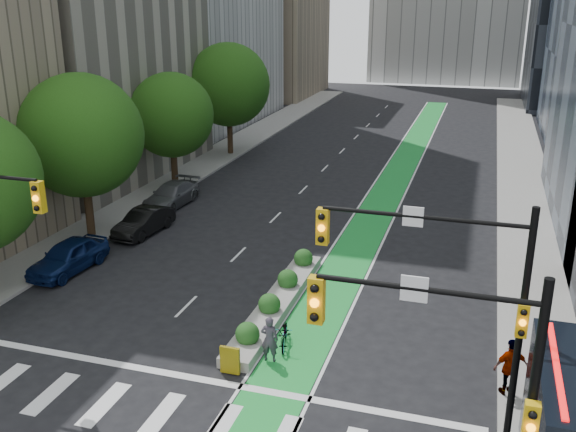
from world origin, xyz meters
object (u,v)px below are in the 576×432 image
Objects in this scene: parked_car_left_far at (171,195)px; bicycle at (285,334)px; median_planter at (277,300)px; pedestrian_far at (511,367)px; cyclist at (269,339)px; parked_car_left_mid at (144,222)px; parked_car_left_near at (68,256)px.

bicycle is at bearing -47.40° from parked_car_left_far.
bicycle is (1.21, -2.84, 0.10)m from median_planter.
pedestrian_far reaches higher than parked_car_left_far.
cyclist is 0.42× the size of parked_car_left_mid.
bicycle is at bearing -11.84° from parked_car_left_near.
parked_car_left_mid is at bearing 85.99° from parked_car_left_near.
parked_car_left_near reaches higher than median_planter.
cyclist is at bearing -75.80° from median_planter.
parked_car_left_near is 0.93× the size of parked_car_left_far.
parked_car_left_mid is (-10.94, 9.10, 0.22)m from bicycle.
parked_car_left_mid is 21.37m from pedestrian_far.
bicycle is 14.23m from parked_car_left_mid.
parked_car_left_far is (-0.00, 10.54, -0.06)m from parked_car_left_near.
pedestrian_far reaches higher than bicycle.
bicycle is 0.37× the size of parked_car_left_far.
cyclist is 12.52m from parked_car_left_near.
parked_car_left_mid is at bearing 127.42° from bicycle.
pedestrian_far reaches higher than median_planter.
pedestrian_far is at bearing -19.99° from bicycle.
parked_car_left_near is at bearing -38.69° from pedestrian_far.
cyclist reaches higher than bicycle.
cyclist is (1.01, -4.01, 0.50)m from median_planter.
pedestrian_far is (9.10, -3.84, 0.76)m from median_planter.
median_planter is 5.75× the size of bicycle.
bicycle is 0.43× the size of parked_car_left_mid.
parked_car_left_far is at bearing 117.18° from bicycle.
parked_car_left_far is (-10.59, 11.23, 0.32)m from median_planter.
bicycle is at bearing -66.86° from median_planter.
parked_car_left_near is at bearing -87.38° from parked_car_left_far.
cyclist is 19.16m from parked_car_left_far.
median_planter is at bearing 1.09° from parked_car_left_near.
parked_car_left_near is at bearing -93.25° from parked_car_left_mid.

